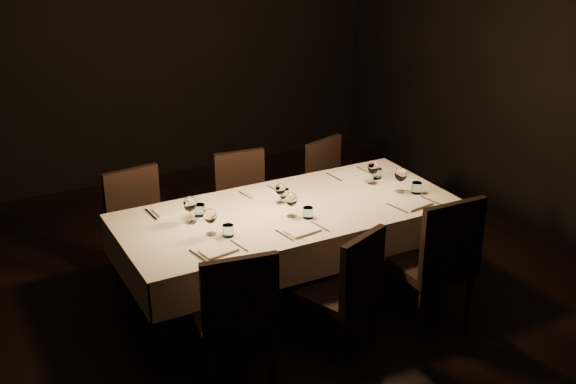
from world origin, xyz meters
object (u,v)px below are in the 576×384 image
chair_near_left (236,313)px  chair_far_right (331,184)px  chair_far_center (244,200)px  chair_near_right (438,258)px  chair_far_left (140,223)px  dining_table (288,218)px  chair_near_center (348,286)px

chair_near_left → chair_far_right: size_ratio=1.11×
chair_far_center → chair_far_right: 0.87m
chair_near_right → chair_far_right: bearing=-92.9°
chair_far_left → chair_far_right: 1.79m
chair_near_right → chair_far_left: (-1.65, 1.63, -0.04)m
dining_table → chair_near_center: size_ratio=2.75×
chair_near_left → chair_near_right: 1.53m
chair_far_center → chair_far_left: bearing=-170.8°
dining_table → chair_near_right: chair_near_right is taller
chair_near_left → chair_near_right: bearing=-173.2°
chair_near_center → chair_far_center: 1.62m
chair_far_center → chair_far_right: chair_far_center is taller
chair_far_right → chair_near_left: bearing=-153.7°
dining_table → chair_far_right: bearing=43.1°
chair_far_left → chair_far_center: 0.93m
chair_near_right → chair_far_right: size_ratio=1.17×
chair_far_left → chair_near_right: bearing=-50.7°
chair_near_right → chair_far_left: 2.32m
chair_far_right → chair_near_right: bearing=-112.5°
dining_table → chair_near_left: 1.13m
chair_near_center → chair_far_center: bearing=-110.8°
chair_near_left → chair_far_left: (-0.12, 1.58, -0.02)m
chair_near_center → chair_near_right: 0.71m
chair_far_left → chair_far_center: size_ratio=1.03×
chair_near_left → chair_far_center: chair_near_left is taller
chair_far_left → chair_near_center: bearing=-65.1°
chair_far_right → dining_table: bearing=-154.7°
chair_near_center → chair_far_left: (-0.95, 1.57, 0.01)m
chair_near_left → chair_far_center: 1.81m
chair_far_center → dining_table: bearing=-84.9°
dining_table → chair_near_right: (0.75, -0.84, -0.12)m
chair_far_left → chair_far_center: chair_far_left is taller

